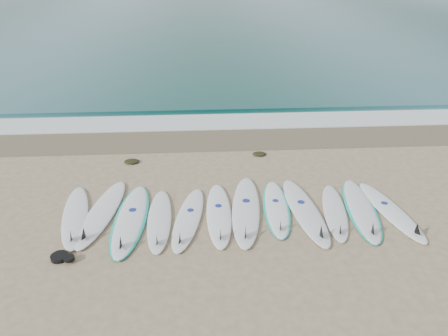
{
  "coord_description": "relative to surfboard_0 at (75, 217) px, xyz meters",
  "views": [
    {
      "loc": [
        -0.7,
        -7.88,
        5.06
      ],
      "look_at": [
        -0.12,
        1.38,
        0.4
      ],
      "focal_mm": 35.0,
      "sensor_mm": 36.0,
      "label": 1
    }
  ],
  "objects": [
    {
      "name": "ground",
      "position": [
        3.33,
        0.03,
        -0.06
      ],
      "size": [
        120.0,
        120.0,
        0.0
      ],
      "primitive_type": "plane",
      "color": "#9B8464"
    },
    {
      "name": "ocean",
      "position": [
        3.33,
        32.53,
        -0.04
      ],
      "size": [
        120.0,
        55.0,
        0.03
      ],
      "primitive_type": "cube",
      "color": "#205759",
      "rests_on": "ground"
    },
    {
      "name": "wet_sand_band",
      "position": [
        3.33,
        4.13,
        -0.05
      ],
      "size": [
        120.0,
        1.8,
        0.01
      ],
      "primitive_type": "cube",
      "color": "brown",
      "rests_on": "ground"
    },
    {
      "name": "foam_band",
      "position": [
        3.33,
        5.53,
        -0.04
      ],
      "size": [
        120.0,
        1.4,
        0.04
      ],
      "primitive_type": "cube",
      "color": "silver",
      "rests_on": "ground"
    },
    {
      "name": "wave_crest",
      "position": [
        3.33,
        7.03,
        -0.01
      ],
      "size": [
        120.0,
        1.0,
        0.1
      ],
      "primitive_type": "cube",
      "color": "#205759",
      "rests_on": "ground"
    },
    {
      "name": "surfboard_0",
      "position": [
        0.0,
        0.0,
        0.0
      ],
      "size": [
        0.94,
        2.58,
        0.32
      ],
      "rotation": [
        0.0,
        0.0,
        0.17
      ],
      "color": "white",
      "rests_on": "ground"
    },
    {
      "name": "surfboard_1",
      "position": [
        0.52,
        0.1,
        0.0
      ],
      "size": [
        0.98,
        2.79,
        0.35
      ],
      "rotation": [
        0.0,
        0.0,
        -0.15
      ],
      "color": "white",
      "rests_on": "ground"
    },
    {
      "name": "surfboard_2",
      "position": [
        1.16,
        -0.16,
        -0.0
      ],
      "size": [
        0.79,
        2.82,
        0.35
      ],
      "rotation": [
        0.0,
        0.0,
        -0.04
      ],
      "color": "white",
      "rests_on": "ground"
    },
    {
      "name": "surfboard_3",
      "position": [
        1.77,
        -0.24,
        -0.0
      ],
      "size": [
        0.55,
        2.4,
        0.31
      ],
      "rotation": [
        0.0,
        0.0,
        0.02
      ],
      "color": "white",
      "rests_on": "ground"
    },
    {
      "name": "surfboard_4",
      "position": [
        2.36,
        -0.22,
        -0.0
      ],
      "size": [
        0.91,
        2.51,
        0.31
      ],
      "rotation": [
        0.0,
        0.0,
        -0.17
      ],
      "color": "white",
      "rests_on": "ground"
    },
    {
      "name": "surfboard_5",
      "position": [
        3.01,
        -0.1,
        0.0
      ],
      "size": [
        0.57,
        2.55,
        0.32
      ],
      "rotation": [
        0.0,
        0.0,
        -0.02
      ],
      "color": "white",
      "rests_on": "ground"
    },
    {
      "name": "surfboard_6",
      "position": [
        3.59,
        0.01,
        0.01
      ],
      "size": [
        0.93,
        2.93,
        0.37
      ],
      "rotation": [
        0.0,
        0.0,
        -0.12
      ],
      "color": "white",
      "rests_on": "ground"
    },
    {
      "name": "surfboard_7",
      "position": [
        4.27,
        0.1,
        -0.01
      ],
      "size": [
        0.75,
        2.41,
        0.3
      ],
      "rotation": [
        0.0,
        0.0,
        -0.08
      ],
      "color": "white",
      "rests_on": "ground"
    },
    {
      "name": "surfboard_8",
      "position": [
        4.87,
        -0.1,
        0.01
      ],
      "size": [
        0.8,
        2.81,
        0.35
      ],
      "rotation": [
        0.0,
        0.0,
        0.08
      ],
      "color": "white",
      "rests_on": "ground"
    },
    {
      "name": "surfboard_9",
      "position": [
        5.49,
        -0.15,
        -0.0
      ],
      "size": [
        0.86,
        2.35,
        0.29
      ],
      "rotation": [
        0.0,
        0.0,
        -0.17
      ],
      "color": "white",
      "rests_on": "ground"
    },
    {
      "name": "surfboard_10",
      "position": [
        6.09,
        -0.07,
        -0.01
      ],
      "size": [
        0.94,
        2.68,
        0.33
      ],
      "rotation": [
        0.0,
        0.0,
        -0.12
      ],
      "color": "white",
      "rests_on": "ground"
    },
    {
      "name": "surfboard_11",
      "position": [
        6.71,
        -0.2,
        -0.0
      ],
      "size": [
        0.91,
        2.56,
        0.32
      ],
      "rotation": [
        0.0,
        0.0,
        0.16
      ],
      "color": "white",
      "rests_on": "ground"
    },
    {
      "name": "seaweed_near",
      "position": [
        0.84,
        2.67,
        -0.02
      ],
      "size": [
        0.4,
        0.31,
        0.08
      ],
      "primitive_type": "ellipsoid",
      "color": "black",
      "rests_on": "ground"
    },
    {
      "name": "seaweed_far",
      "position": [
        4.28,
        2.94,
        -0.02
      ],
      "size": [
        0.38,
        0.29,
        0.07
      ],
      "primitive_type": "ellipsoid",
      "color": "black",
      "rests_on": "ground"
    },
    {
      "name": "leash_coil",
      "position": [
        0.08,
        -1.32,
        -0.01
      ],
      "size": [
        0.46,
        0.36,
        0.11
      ],
      "color": "black",
      "rests_on": "ground"
    }
  ]
}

